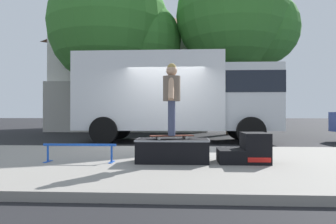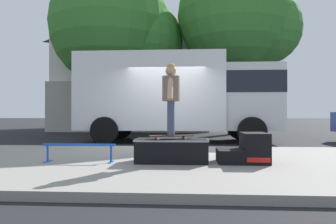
{
  "view_description": "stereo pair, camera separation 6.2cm",
  "coord_description": "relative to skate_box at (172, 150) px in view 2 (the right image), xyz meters",
  "views": [
    {
      "loc": [
        0.62,
        -8.87,
        0.98
      ],
      "look_at": [
        0.23,
        -1.85,
        1.03
      ],
      "focal_mm": 33.27,
      "sensor_mm": 36.0,
      "label": 1
    },
    {
      "loc": [
        0.68,
        -8.87,
        0.98
      ],
      "look_at": [
        0.23,
        -1.85,
        1.03
      ],
      "focal_mm": 33.27,
      "sensor_mm": 36.0,
      "label": 2
    }
  ],
  "objects": [
    {
      "name": "skateboard",
      "position": [
        -0.01,
        -0.04,
        0.25
      ],
      "size": [
        0.81,
        0.4,
        0.07
      ],
      "color": "#4C1E14",
      "rests_on": "skate_box"
    },
    {
      "name": "grind_rail",
      "position": [
        -1.67,
        -0.11,
        0.02
      ],
      "size": [
        1.33,
        0.28,
        0.33
      ],
      "color": "blue",
      "rests_on": "sidewalk_slab"
    },
    {
      "name": "street_tree_neighbour",
      "position": [
        2.81,
        9.7,
        5.31
      ],
      "size": [
        5.96,
        5.42,
        8.53
      ],
      "color": "brown",
      "rests_on": "ground"
    },
    {
      "name": "house_behind",
      "position": [
        -3.09,
        15.21,
        3.9
      ],
      "size": [
        9.54,
        8.22,
        8.4
      ],
      "color": "silver",
      "rests_on": "ground"
    },
    {
      "name": "kicker_ramp",
      "position": [
        1.33,
        -0.0,
        -0.0
      ],
      "size": [
        0.87,
        0.65,
        0.53
      ],
      "color": "black",
      "rests_on": "sidewalk_slab"
    },
    {
      "name": "ground_plane",
      "position": [
        -0.39,
        3.27,
        -0.34
      ],
      "size": [
        140.0,
        140.0,
        0.0
      ],
      "primitive_type": "plane",
      "color": "black"
    },
    {
      "name": "street_tree_main",
      "position": [
        -3.31,
        10.13,
        4.97
      ],
      "size": [
        6.77,
        6.15,
        8.57
      ],
      "color": "brown",
      "rests_on": "ground"
    },
    {
      "name": "skate_box",
      "position": [
        0.0,
        0.0,
        0.0
      ],
      "size": [
        1.29,
        0.67,
        0.42
      ],
      "color": "black",
      "rests_on": "sidewalk_slab"
    },
    {
      "name": "skater_kid",
      "position": [
        -0.01,
        -0.04,
        1.02
      ],
      "size": [
        0.31,
        0.66,
        1.29
      ],
      "color": "#3F4766",
      "rests_on": "skateboard"
    },
    {
      "name": "box_truck",
      "position": [
        -0.03,
        5.47,
        1.36
      ],
      "size": [
        6.91,
        2.63,
        3.05
      ],
      "color": "white",
      "rests_on": "ground"
    },
    {
      "name": "sidewalk_slab",
      "position": [
        -0.39,
        0.27,
        -0.28
      ],
      "size": [
        50.0,
        5.0,
        0.12
      ],
      "primitive_type": "cube",
      "color": "gray",
      "rests_on": "ground"
    }
  ]
}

